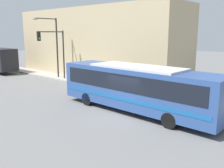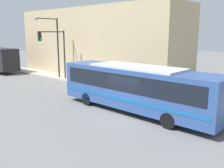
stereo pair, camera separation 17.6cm
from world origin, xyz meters
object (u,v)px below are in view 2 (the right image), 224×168
fire_hydrant (110,83)px  traffic_light_pole (56,46)px  parking_meter (93,75)px  pedestrian_near_corner (123,78)px  city_bus (136,86)px  street_lamp (55,42)px  pedestrian_mid_block (122,78)px

fire_hydrant → traffic_light_pole: (-0.98, 6.88, 3.22)m
parking_meter → pedestrian_near_corner: (0.66, -3.31, -0.06)m
fire_hydrant → pedestrian_near_corner: size_ratio=0.46×
city_bus → parking_meter: bearing=65.2°
traffic_light_pole → parking_meter: traffic_light_pole is taller
parking_meter → street_lamp: 6.68m
city_bus → pedestrian_mid_block: 6.62m
parking_meter → pedestrian_mid_block: 3.45m
fire_hydrant → parking_meter: parking_meter is taller
fire_hydrant → pedestrian_mid_block: size_ratio=0.44×
pedestrian_mid_block → parking_meter: bearing=96.8°
pedestrian_mid_block → pedestrian_near_corner: bearing=24.0°
fire_hydrant → pedestrian_mid_block: (0.41, -1.20, 0.52)m
parking_meter → traffic_light_pole: bearing=101.8°
fire_hydrant → parking_meter: (0.00, 2.22, 0.52)m
street_lamp → pedestrian_near_corner: 9.78m
city_bus → traffic_light_pole: size_ratio=2.18×
fire_hydrant → traffic_light_pole: 7.66m
traffic_light_pole → parking_meter: bearing=-78.2°
street_lamp → pedestrian_near_corner: size_ratio=3.93×
street_lamp → parking_meter: bearing=-88.1°
city_bus → street_lamp: street_lamp is taller
pedestrian_near_corner → pedestrian_mid_block: bearing=-156.0°
city_bus → pedestrian_near_corner: 6.88m
street_lamp → fire_hydrant: bearing=-88.7°
pedestrian_mid_block → traffic_light_pole: bearing=99.7°
traffic_light_pole → parking_meter: size_ratio=3.89×
fire_hydrant → street_lamp: size_ratio=0.12×
parking_meter → pedestrian_mid_block: (0.41, -3.42, -0.00)m
fire_hydrant → pedestrian_mid_block: 1.37m
city_bus → pedestrian_near_corner: bearing=47.6°
parking_meter → street_lamp: size_ratio=0.21×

